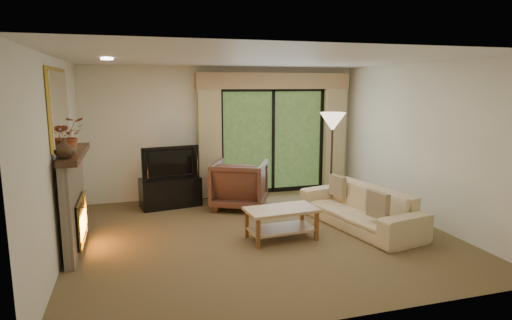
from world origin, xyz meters
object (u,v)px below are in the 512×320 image
object	(u,v)px
armchair	(240,184)
sofa	(360,207)
media_console	(170,192)
coffee_table	(281,224)

from	to	relation	value
armchair	sofa	distance (m)	2.24
media_console	coffee_table	distance (m)	2.62
sofa	coffee_table	size ratio (longest dim) A/B	2.09
media_console	sofa	xyz separation A→B (m)	(2.78, -2.04, 0.05)
armchair	sofa	xyz separation A→B (m)	(1.57, -1.60, -0.12)
media_console	armchair	distance (m)	1.31
armchair	coffee_table	xyz separation A→B (m)	(0.18, -1.77, -0.21)
media_console	sofa	bearing A→B (deg)	-45.08
sofa	coffee_table	distance (m)	1.40
armchair	sofa	size ratio (longest dim) A/B	0.45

